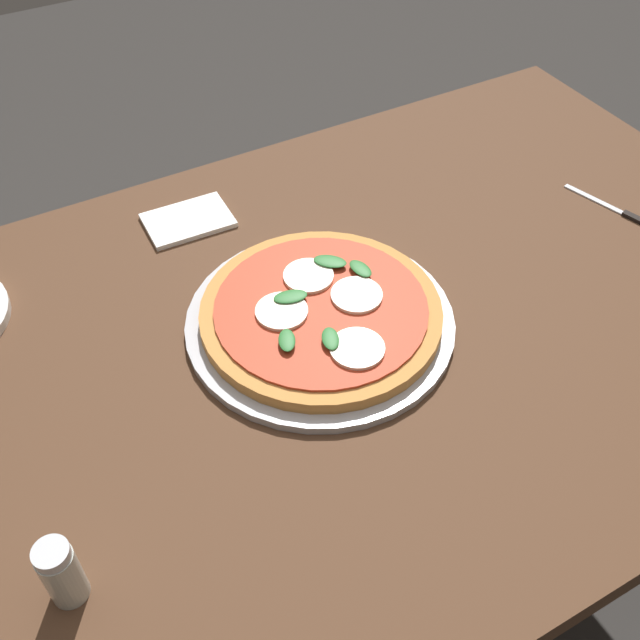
{
  "coord_description": "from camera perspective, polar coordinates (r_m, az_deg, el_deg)",
  "views": [
    {
      "loc": [
        0.39,
        0.59,
        1.45
      ],
      "look_at": [
        0.05,
        -0.02,
        0.73
      ],
      "focal_mm": 42.25,
      "sensor_mm": 36.0,
      "label": 1
    }
  ],
  "objects": [
    {
      "name": "pizza",
      "position": [
        0.99,
        0.09,
        0.6
      ],
      "size": [
        0.32,
        0.32,
        0.03
      ],
      "color": "#C6843F",
      "rests_on": "serving_tray"
    },
    {
      "name": "pepper_shaker",
      "position": [
        0.8,
        -19.01,
        -17.65
      ],
      "size": [
        0.04,
        0.04,
        0.09
      ],
      "color": "#B2B7AD",
      "rests_on": "dining_table"
    },
    {
      "name": "napkin",
      "position": [
        1.19,
        -9.96,
        7.45
      ],
      "size": [
        0.13,
        0.09,
        0.01
      ],
      "primitive_type": "cube",
      "rotation": [
        0.0,
        0.0,
        -0.04
      ],
      "color": "white",
      "rests_on": "dining_table"
    },
    {
      "name": "knife",
      "position": [
        1.28,
        22.12,
        7.46
      ],
      "size": [
        0.06,
        0.17,
        0.01
      ],
      "color": "black",
      "rests_on": "dining_table"
    },
    {
      "name": "ground_plane",
      "position": [
        1.62,
        2.09,
        -18.28
      ],
      "size": [
        6.0,
        6.0,
        0.0
      ],
      "primitive_type": "plane",
      "color": "#2D2B28"
    },
    {
      "name": "dining_table",
      "position": [
        1.09,
        2.95,
        -3.71
      ],
      "size": [
        1.36,
        0.89,
        0.72
      ],
      "color": "#4C301E",
      "rests_on": "ground_plane"
    },
    {
      "name": "serving_tray",
      "position": [
        1.01,
        0.0,
        -0.16
      ],
      "size": [
        0.36,
        0.36,
        0.01
      ],
      "primitive_type": "cylinder",
      "color": "#B2B2B7",
      "rests_on": "dining_table"
    }
  ]
}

